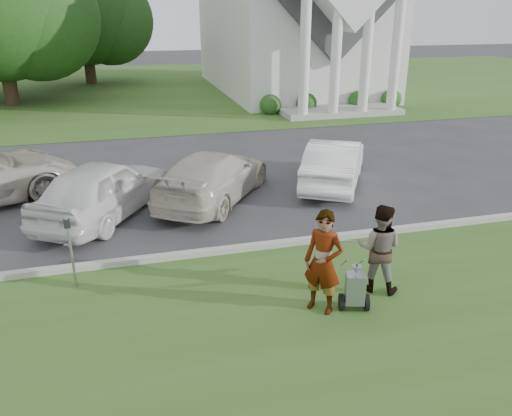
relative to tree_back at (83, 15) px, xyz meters
name	(u,v)px	position (x,y,z in m)	size (l,w,h in m)	color
ground	(231,264)	(4.01, -29.99, -4.73)	(120.00, 120.00, 0.00)	#333335
grass_strip	(271,350)	(4.01, -32.99, -4.72)	(80.00, 7.00, 0.01)	#33561D
church_lawn	(150,87)	(4.01, -2.99, -4.72)	(80.00, 30.00, 0.01)	#33561D
curb	(226,250)	(4.01, -29.44, -4.65)	(80.00, 0.18, 0.15)	#9E9E93
tree_back	(83,15)	(0.00, 0.00, 0.00)	(9.61, 7.60, 8.89)	#332316
striping_cart	(355,289)	(5.80, -32.25, -4.31)	(0.72, 1.13, 0.98)	black
person_left	(323,263)	(5.22, -32.11, -3.76)	(0.70, 0.46, 1.92)	#999999
person_right	(379,249)	(6.52, -31.71, -3.85)	(0.86, 0.67, 1.76)	#999999
parking_meter_near	(70,244)	(0.85, -30.11, -3.79)	(0.11, 0.10, 1.49)	gray
car_b	(103,189)	(1.36, -26.50, -3.96)	(1.82, 4.52, 1.54)	silver
car_c	(213,176)	(4.36, -25.99, -4.03)	(1.96, 4.81, 1.40)	beige
car_d	(334,163)	(8.20, -25.67, -4.01)	(1.51, 4.33, 1.43)	white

